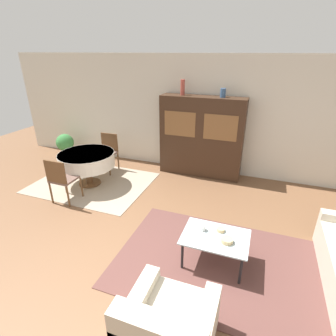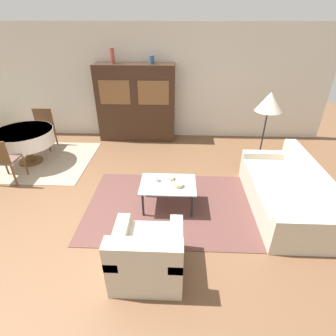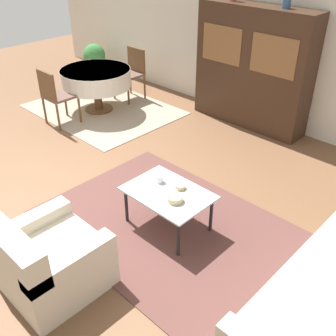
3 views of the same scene
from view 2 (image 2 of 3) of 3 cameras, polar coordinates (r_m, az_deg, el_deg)
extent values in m
plane|color=brown|center=(4.29, -16.92, -12.04)|extent=(14.00, 14.00, 0.00)
cube|color=beige|center=(6.88, -9.38, 17.77)|extent=(10.00, 0.06, 2.70)
cube|color=brown|center=(4.47, 1.20, -8.29)|extent=(2.89, 1.95, 0.01)
cube|color=gray|center=(6.54, -27.06, 1.48)|extent=(2.49, 1.92, 0.01)
cube|color=beige|center=(4.70, 23.49, -5.78)|extent=(0.95, 2.06, 0.45)
cube|color=beige|center=(4.64, 28.78, -1.64)|extent=(0.20, 2.06, 0.36)
cube|color=beige|center=(3.86, 28.74, -10.53)|extent=(0.95, 0.16, 0.12)
cube|color=beige|center=(5.32, 20.97, 2.70)|extent=(0.95, 0.16, 0.12)
cube|color=beige|center=(3.41, -4.39, -18.82)|extent=(0.84, 0.83, 0.44)
cube|color=beige|center=(2.91, -5.40, -18.42)|extent=(0.84, 0.20, 0.34)
cube|color=beige|center=(3.26, -10.78, -15.14)|extent=(0.16, 0.83, 0.12)
cube|color=beige|center=(3.19, 1.76, -15.76)|extent=(0.16, 0.83, 0.12)
cylinder|color=black|center=(4.17, -5.48, -7.92)|extent=(0.04, 0.04, 0.43)
cylinder|color=black|center=(4.15, 5.22, -8.20)|extent=(0.04, 0.04, 0.43)
cylinder|color=black|center=(4.58, -4.69, -4.00)|extent=(0.04, 0.04, 0.43)
cylinder|color=black|center=(4.55, 4.99, -4.23)|extent=(0.04, 0.04, 0.43)
cube|color=silver|center=(4.22, 0.00, -3.58)|extent=(0.89, 0.63, 0.02)
cube|color=#382316|center=(6.67, -6.95, 13.74)|extent=(1.89, 0.44, 1.84)
cube|color=brown|center=(6.47, -11.56, 15.80)|extent=(0.72, 0.01, 0.55)
cube|color=brown|center=(6.32, -3.21, 16.00)|extent=(0.72, 0.01, 0.55)
cylinder|color=brown|center=(6.50, -27.62, 1.36)|extent=(0.48, 0.48, 0.03)
cylinder|color=brown|center=(6.42, -28.04, 2.92)|extent=(0.14, 0.14, 0.43)
cylinder|color=silver|center=(6.28, -28.83, 5.87)|extent=(1.18, 1.18, 0.30)
cylinder|color=silver|center=(6.23, -29.14, 7.00)|extent=(1.19, 1.19, 0.03)
cylinder|color=brown|center=(6.13, -31.87, 0.65)|extent=(0.04, 0.04, 0.44)
cylinder|color=brown|center=(5.91, -28.62, 0.59)|extent=(0.04, 0.04, 0.44)
cylinder|color=brown|center=(5.62, -30.48, -1.45)|extent=(0.04, 0.04, 0.44)
cube|color=brown|center=(5.77, -31.83, 1.70)|extent=(0.44, 0.44, 0.04)
cylinder|color=brown|center=(6.74, -24.56, 5.05)|extent=(0.04, 0.04, 0.44)
cylinder|color=brown|center=(6.93, -27.56, 4.98)|extent=(0.04, 0.04, 0.44)
cylinder|color=brown|center=(7.07, -23.25, 6.47)|extent=(0.04, 0.04, 0.44)
cylinder|color=brown|center=(7.25, -26.15, 6.37)|extent=(0.04, 0.04, 0.44)
cube|color=brown|center=(6.91, -25.82, 7.54)|extent=(0.44, 0.44, 0.04)
cube|color=brown|center=(7.00, -25.55, 9.95)|extent=(0.44, 0.04, 0.43)
cylinder|color=black|center=(5.96, 18.85, 0.67)|extent=(0.28, 0.28, 0.02)
cylinder|color=black|center=(5.70, 19.85, 6.04)|extent=(0.03, 0.03, 1.20)
cone|color=silver|center=(5.46, 21.26, 13.31)|extent=(0.51, 0.51, 0.37)
cylinder|color=white|center=(4.26, -2.59, -2.38)|extent=(0.08, 0.08, 0.08)
cylinder|color=tan|center=(4.14, 2.18, -3.65)|extent=(0.16, 0.16, 0.06)
cylinder|color=tan|center=(4.31, 0.67, -2.20)|extent=(0.11, 0.11, 0.05)
cylinder|color=#9E4238|center=(6.55, -12.01, 22.78)|extent=(0.09, 0.09, 0.33)
cylinder|color=#33517A|center=(6.41, -3.57, 22.49)|extent=(0.12, 0.12, 0.18)
camera|label=1|loc=(0.66, 25.09, 23.49)|focal=28.00mm
camera|label=3|loc=(2.43, 68.61, 12.76)|focal=42.00mm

